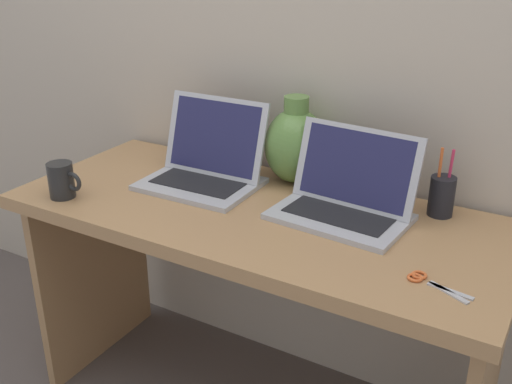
{
  "coord_description": "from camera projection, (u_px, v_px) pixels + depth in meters",
  "views": [
    {
      "loc": [
        0.75,
        -1.29,
        1.42
      ],
      "look_at": [
        0.0,
        0.0,
        0.77
      ],
      "focal_mm": 42.14,
      "sensor_mm": 36.0,
      "label": 1
    }
  ],
  "objects": [
    {
      "name": "back_wall",
      "position": [
        314.0,
        14.0,
        1.71
      ],
      "size": [
        4.4,
        0.04,
        2.4
      ],
      "primitive_type": "cube",
      "color": "#BCAD99",
      "rests_on": "ground"
    },
    {
      "name": "desk",
      "position": [
        256.0,
        260.0,
        1.7
      ],
      "size": [
        1.38,
        0.59,
        0.72
      ],
      "color": "#AD7F51",
      "rests_on": "ground"
    },
    {
      "name": "laptop_left",
      "position": [
        207.0,
        162.0,
        1.79
      ],
      "size": [
        0.34,
        0.26,
        0.25
      ],
      "color": "#B2B2B7",
      "rests_on": "desk"
    },
    {
      "name": "laptop_right",
      "position": [
        347.0,
        194.0,
        1.59
      ],
      "size": [
        0.36,
        0.26,
        0.23
      ],
      "color": "#B2B2B7",
      "rests_on": "desk"
    },
    {
      "name": "green_vase",
      "position": [
        295.0,
        145.0,
        1.78
      ],
      "size": [
        0.18,
        0.18,
        0.26
      ],
      "color": "#5B843D",
      "rests_on": "desk"
    },
    {
      "name": "coffee_mug",
      "position": [
        62.0,
        180.0,
        1.69
      ],
      "size": [
        0.11,
        0.07,
        0.1
      ],
      "color": "black",
      "rests_on": "desk"
    },
    {
      "name": "pen_cup",
      "position": [
        442.0,
        195.0,
        1.58
      ],
      "size": [
        0.07,
        0.07,
        0.19
      ],
      "color": "black",
      "rests_on": "desk"
    },
    {
      "name": "scissors",
      "position": [
        428.0,
        282.0,
        1.29
      ],
      "size": [
        0.15,
        0.08,
        0.01
      ],
      "color": "#B7B7BC",
      "rests_on": "desk"
    }
  ]
}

